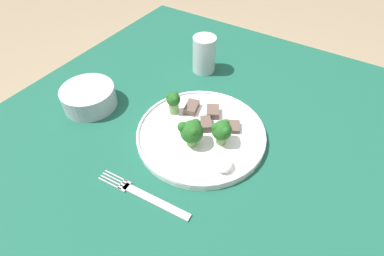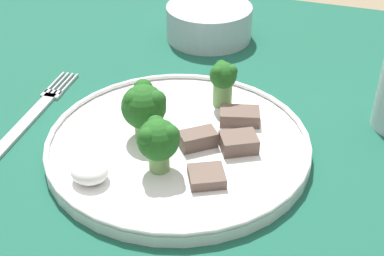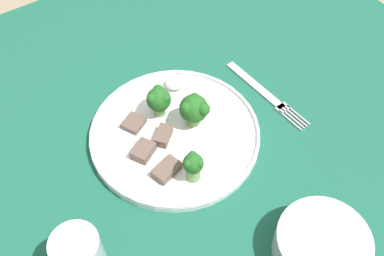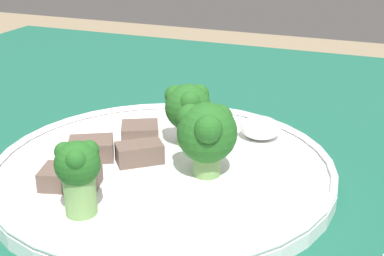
# 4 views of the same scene
# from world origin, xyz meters

# --- Properties ---
(table) EXTENTS (1.10, 0.98, 0.77)m
(table) POSITION_xyz_m (0.00, 0.00, 0.66)
(table) COLOR #195642
(table) RESTS_ON ground_plane
(dinner_plate) EXTENTS (0.29, 0.29, 0.02)m
(dinner_plate) POSITION_xyz_m (0.03, -0.00, 0.78)
(dinner_plate) COLOR white
(dinner_plate) RESTS_ON table
(fork) EXTENTS (0.03, 0.20, 0.00)m
(fork) POSITION_xyz_m (-0.16, 0.01, 0.77)
(fork) COLOR #B2B2B7
(fork) RESTS_ON table
(cream_bowl) EXTENTS (0.13, 0.13, 0.05)m
(cream_bowl) POSITION_xyz_m (-0.02, 0.29, 0.79)
(cream_bowl) COLOR #B7BCC6
(cream_bowl) RESTS_ON table
(broccoli_floret_near_rim_left) EXTENTS (0.03, 0.03, 0.06)m
(broccoli_floret_near_rim_left) POSITION_xyz_m (0.06, 0.09, 0.81)
(broccoli_floret_near_rim_left) COLOR #709E56
(broccoli_floret_near_rim_left) RESTS_ON dinner_plate
(broccoli_floret_center_left) EXTENTS (0.05, 0.05, 0.06)m
(broccoli_floret_center_left) POSITION_xyz_m (-0.01, 0.00, 0.82)
(broccoli_floret_center_left) COLOR #709E56
(broccoli_floret_center_left) RESTS_ON dinner_plate
(broccoli_floret_back_left) EXTENTS (0.04, 0.04, 0.06)m
(broccoli_floret_back_left) POSITION_xyz_m (0.03, -0.05, 0.82)
(broccoli_floret_back_left) COLOR #709E56
(broccoli_floret_back_left) RESTS_ON dinner_plate
(meat_slice_front_slice) EXTENTS (0.05, 0.04, 0.02)m
(meat_slice_front_slice) POSITION_xyz_m (0.10, 0.01, 0.79)
(meat_slice_front_slice) COLOR brown
(meat_slice_front_slice) RESTS_ON dinner_plate
(meat_slice_middle_slice) EXTENTS (0.04, 0.04, 0.02)m
(meat_slice_middle_slice) POSITION_xyz_m (0.05, 0.00, 0.79)
(meat_slice_middle_slice) COLOR brown
(meat_slice_middle_slice) RESTS_ON dinner_plate
(meat_slice_rear_slice) EXTENTS (0.05, 0.04, 0.02)m
(meat_slice_rear_slice) POSITION_xyz_m (0.09, 0.06, 0.79)
(meat_slice_rear_slice) COLOR brown
(meat_slice_rear_slice) RESTS_ON dinner_plate
(meat_slice_edge_slice) EXTENTS (0.05, 0.04, 0.01)m
(meat_slice_edge_slice) POSITION_xyz_m (0.08, -0.05, 0.79)
(meat_slice_edge_slice) COLOR brown
(meat_slice_edge_slice) RESTS_ON dinner_plate
(sauce_dollop) EXTENTS (0.04, 0.03, 0.02)m
(sauce_dollop) POSITION_xyz_m (-0.03, -0.09, 0.79)
(sauce_dollop) COLOR white
(sauce_dollop) RESTS_ON dinner_plate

